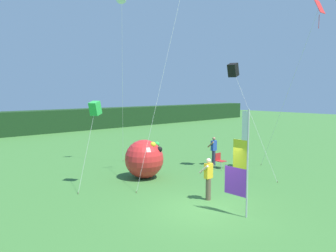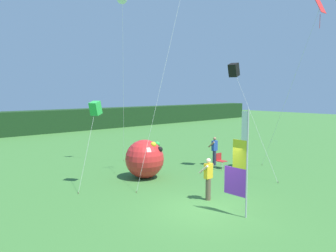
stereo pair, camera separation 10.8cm
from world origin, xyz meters
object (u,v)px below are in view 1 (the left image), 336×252
inflatable_balloon (144,159)px  kite_black_box_2 (233,70)px  person_near_banner (214,150)px  kite_red_diamond_4 (315,20)px  person_mid_field (208,178)px  kite_green_box_1 (95,109)px  banner_flag (241,165)px  folding_chair (220,159)px

inflatable_balloon → kite_black_box_2: bearing=-21.9°
person_near_banner → kite_red_diamond_4: 9.13m
person_mid_field → kite_green_box_1: kite_green_box_1 is taller
person_near_banner → kite_black_box_2: kite_black_box_2 is taller
person_near_banner → inflatable_balloon: size_ratio=0.86×
person_mid_field → kite_red_diamond_4: 10.32m
kite_black_box_2 → person_mid_field: bearing=-152.6°
banner_flag → person_mid_field: (0.48, 1.94, -0.93)m
person_mid_field → folding_chair: person_mid_field is taller
kite_green_box_1 → kite_black_box_2: 8.13m
kite_green_box_1 → person_mid_field: bearing=-65.0°
kite_black_box_2 → kite_red_diamond_4: kite_red_diamond_4 is taller
person_near_banner → kite_green_box_1: kite_green_box_1 is taller
folding_chair → kite_green_box_1: bearing=167.7°
inflatable_balloon → kite_red_diamond_4: (6.95, -5.58, 7.24)m
person_near_banner → inflatable_balloon: bearing=175.0°
banner_flag → person_near_banner: banner_flag is taller
person_mid_field → folding_chair: bearing=34.3°
banner_flag → kite_green_box_1: size_ratio=0.96×
banner_flag → kite_green_box_1: 7.46m
person_near_banner → kite_black_box_2: bearing=-98.0°
person_near_banner → kite_green_box_1: (-7.73, 0.85, 2.80)m
person_near_banner → person_mid_field: 6.82m
banner_flag → kite_black_box_2: size_ratio=0.64×
person_near_banner → inflatable_balloon: inflatable_balloon is taller
kite_green_box_1 → banner_flag: bearing=-75.0°
folding_chair → kite_red_diamond_4: size_ratio=0.10×
banner_flag → folding_chair: banner_flag is taller
kite_black_box_2 → inflatable_balloon: bearing=158.1°
person_mid_field → kite_green_box_1: (-2.35, 5.05, 2.79)m
person_mid_field → kite_black_box_2: bearing=27.4°
banner_flag → inflatable_balloon: banner_flag is taller
folding_chair → person_near_banner: bearing=65.5°
folding_chair → kite_black_box_2: 5.28m
person_near_banner → person_mid_field: bearing=-142.1°
inflatable_balloon → person_near_banner: bearing=-5.0°
person_mid_field → kite_red_diamond_4: bearing=-7.4°
person_near_banner → person_mid_field: size_ratio=0.99×
banner_flag → folding_chair: size_ratio=4.42×
person_mid_field → kite_black_box_2: 7.53m
kite_red_diamond_4 → kite_green_box_1: bearing=148.0°
banner_flag → person_mid_field: bearing=76.0°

